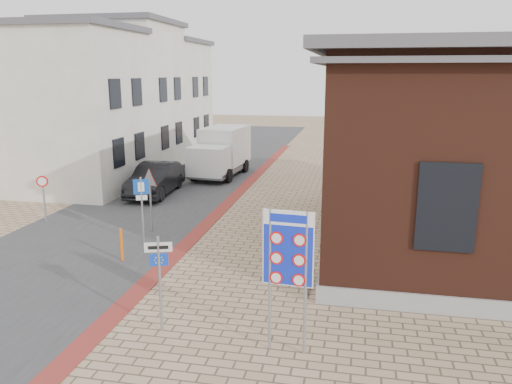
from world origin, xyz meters
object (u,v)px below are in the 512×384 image
Objects in this scene: border_sign at (288,251)px; parking_sign at (142,199)px; essen_sign at (159,270)px; box_truck at (221,152)px; bollard at (122,245)px; sedan at (155,179)px.

parking_sign is at bearing 139.37° from border_sign.
border_sign is 3.13m from essen_sign.
bollard is at bearing -83.67° from box_truck.
sedan is 15.71m from border_sign.
border_sign is 1.32× the size of parking_sign.
box_truck reaches higher than bollard.
essen_sign is at bearing -86.29° from parking_sign.
bollard is at bearing -77.21° from sedan.
essen_sign reaches higher than sedan.
essen_sign is at bearing -53.33° from bollard.
parking_sign is at bearing -83.39° from box_truck.
box_truck is 14.02m from bollard.
box_truck is 1.73× the size of border_sign.
sedan is 5.58m from box_truck.
parking_sign is (0.50, -12.29, 0.19)m from box_truck.
sedan is 1.49× the size of border_sign.
border_sign reaches higher than bollard.
sedan is 7.59m from parking_sign.
parking_sign is 2.23× the size of bollard.
essen_sign is 0.96× the size of parking_sign.
essen_sign is (3.48, -17.99, 0.09)m from box_truck.
parking_sign is (-6.00, 6.00, -0.67)m from border_sign.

